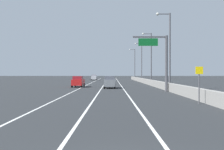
# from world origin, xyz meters

# --- Properties ---
(ground_plane) EXTENTS (320.00, 320.00, 0.00)m
(ground_plane) POSITION_xyz_m (0.00, 64.00, 0.00)
(ground_plane) COLOR #26282B
(lane_stripe_left) EXTENTS (0.16, 130.00, 0.00)m
(lane_stripe_left) POSITION_xyz_m (-5.50, 55.00, 0.00)
(lane_stripe_left) COLOR silver
(lane_stripe_left) RESTS_ON ground_plane
(lane_stripe_center) EXTENTS (0.16, 130.00, 0.00)m
(lane_stripe_center) POSITION_xyz_m (-2.00, 55.00, 0.00)
(lane_stripe_center) COLOR silver
(lane_stripe_center) RESTS_ON ground_plane
(lane_stripe_right) EXTENTS (0.16, 130.00, 0.00)m
(lane_stripe_right) POSITION_xyz_m (1.50, 55.00, 0.00)
(lane_stripe_right) COLOR silver
(lane_stripe_right) RESTS_ON ground_plane
(jersey_barrier_right) EXTENTS (0.60, 120.00, 1.10)m
(jersey_barrier_right) POSITION_xyz_m (7.59, 40.00, 0.55)
(jersey_barrier_right) COLOR gray
(jersey_barrier_right) RESTS_ON ground_plane
(overhead_sign_gantry) EXTENTS (4.68, 0.36, 7.50)m
(overhead_sign_gantry) POSITION_xyz_m (6.25, 29.68, 4.73)
(overhead_sign_gantry) COLOR #47474C
(overhead_sign_gantry) RESTS_ON ground_plane
(speed_advisory_sign) EXTENTS (0.60, 0.11, 3.00)m
(speed_advisory_sign) POSITION_xyz_m (6.69, 15.26, 1.76)
(speed_advisory_sign) COLOR #4C4C51
(speed_advisory_sign) RESTS_ON ground_plane
(lamp_post_right_second) EXTENTS (2.14, 0.44, 11.35)m
(lamp_post_right_second) POSITION_xyz_m (7.96, 33.22, 6.44)
(lamp_post_right_second) COLOR #4C4C51
(lamp_post_right_second) RESTS_ON ground_plane
(lamp_post_right_third) EXTENTS (2.14, 0.44, 11.35)m
(lamp_post_right_third) POSITION_xyz_m (8.14, 53.19, 6.44)
(lamp_post_right_third) COLOR #4C4C51
(lamp_post_right_third) RESTS_ON ground_plane
(lamp_post_right_fourth) EXTENTS (2.14, 0.44, 11.35)m
(lamp_post_right_fourth) POSITION_xyz_m (8.22, 73.15, 6.44)
(lamp_post_right_fourth) COLOR #4C4C51
(lamp_post_right_fourth) RESTS_ON ground_plane
(lamp_post_right_fifth) EXTENTS (2.14, 0.44, 11.35)m
(lamp_post_right_fifth) POSITION_xyz_m (7.89, 93.11, 6.44)
(lamp_post_right_fifth) COLOR #4C4C51
(lamp_post_right_fifth) RESTS_ON ground_plane
(car_silver_0) EXTENTS (1.88, 4.08, 1.96)m
(car_silver_0) POSITION_xyz_m (-6.55, 86.47, 0.98)
(car_silver_0) COLOR #B7B7BC
(car_silver_0) RESTS_ON ground_plane
(car_gray_1) EXTENTS (1.89, 4.67, 2.00)m
(car_gray_1) POSITION_xyz_m (-0.65, 37.69, 1.00)
(car_gray_1) COLOR slate
(car_gray_1) RESTS_ON ground_plane
(car_red_2) EXTENTS (1.98, 4.37, 1.94)m
(car_red_2) POSITION_xyz_m (-6.28, 41.32, 0.97)
(car_red_2) COLOR red
(car_red_2) RESTS_ON ground_plane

